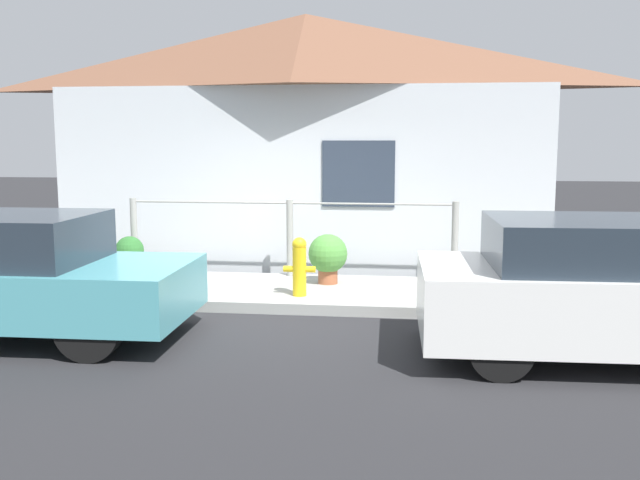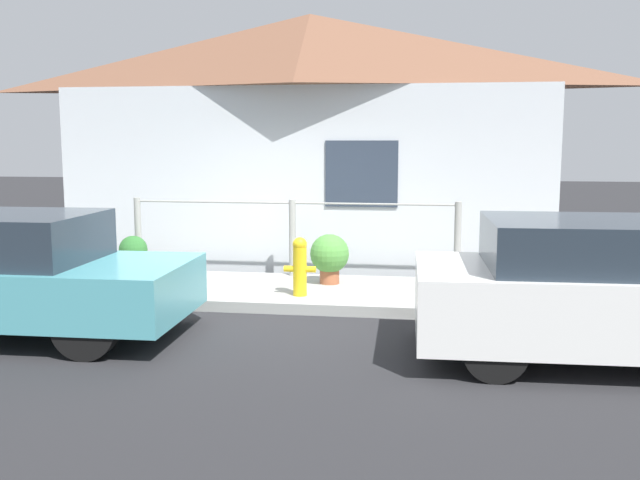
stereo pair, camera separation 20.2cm
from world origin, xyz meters
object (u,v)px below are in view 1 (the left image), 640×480
at_px(potted_plant_by_fence, 130,253).
at_px(potted_plant_near_hydrant, 328,256).
at_px(car_left, 3,275).
at_px(fire_hydrant, 299,265).
at_px(car_right, 606,290).

bearing_deg(potted_plant_by_fence, potted_plant_near_hydrant, -3.96).
xyz_separation_m(car_left, fire_hydrant, (2.97, 1.83, -0.15)).
height_order(fire_hydrant, potted_plant_near_hydrant, fire_hydrant).
bearing_deg(car_left, potted_plant_near_hydrant, 38.30).
height_order(car_right, potted_plant_near_hydrant, car_right).
bearing_deg(potted_plant_by_fence, fire_hydrant, -20.99).
distance_m(potted_plant_near_hydrant, potted_plant_by_fence, 2.99).
relative_size(fire_hydrant, potted_plant_by_fence, 1.30).
bearing_deg(fire_hydrant, potted_plant_near_hydrant, 71.88).
bearing_deg(potted_plant_by_fence, car_right, -25.46).
bearing_deg(car_left, fire_hydrant, 30.53).
xyz_separation_m(car_right, potted_plant_by_fence, (-6.02, 2.87, -0.21)).
bearing_deg(car_left, car_right, -1.09).
distance_m(car_left, potted_plant_by_fence, 2.89).
xyz_separation_m(potted_plant_near_hydrant, potted_plant_by_fence, (-2.98, 0.21, -0.06)).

